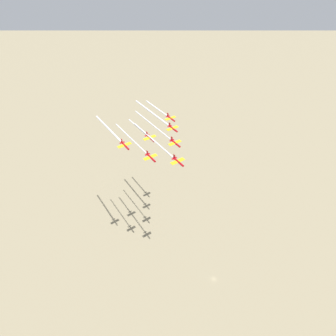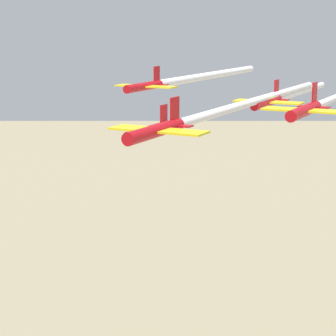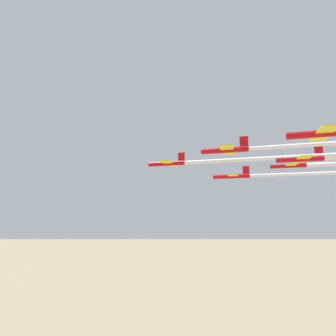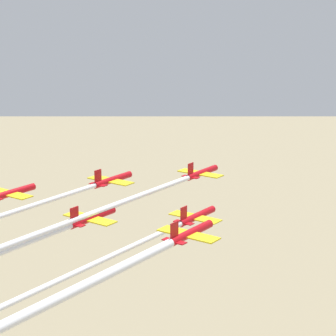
# 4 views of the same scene
# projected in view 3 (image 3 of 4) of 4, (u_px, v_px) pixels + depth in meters

# --- Properties ---
(jet_0) EXTENTS (9.65, 9.68, 3.74)m
(jet_0) POSITION_uv_depth(u_px,v_px,m) (168.00, 163.00, 77.75)
(jet_0) COLOR #B20C14
(jet_1) EXTENTS (9.65, 9.68, 3.74)m
(jet_1) POSITION_uv_depth(u_px,v_px,m) (226.00, 150.00, 62.63)
(jet_1) COLOR #B20C14
(jet_2) EXTENTS (9.65, 9.68, 3.74)m
(jet_2) POSITION_uv_depth(u_px,v_px,m) (233.00, 176.00, 81.94)
(jet_2) COLOR #B20C14
(jet_3) EXTENTS (9.65, 9.68, 3.74)m
(jet_3) POSITION_uv_depth(u_px,v_px,m) (322.00, 133.00, 47.36)
(jet_3) COLOR #B20C14
(jet_4) EXTENTS (9.65, 9.68, 3.74)m
(jet_4) POSITION_uv_depth(u_px,v_px,m) (301.00, 159.00, 67.11)
(jet_4) COLOR #B20C14
(jet_5) EXTENTS (9.65, 9.68, 3.74)m
(jet_5) POSITION_uv_depth(u_px,v_px,m) (289.00, 166.00, 87.23)
(jet_5) COLOR #B20C14
(smoke_trail_0) EXTENTS (38.72, 39.61, 1.06)m
(smoke_trail_0) POSITION_uv_depth(u_px,v_px,m) (286.00, 157.00, 68.25)
(smoke_trail_0) COLOR white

